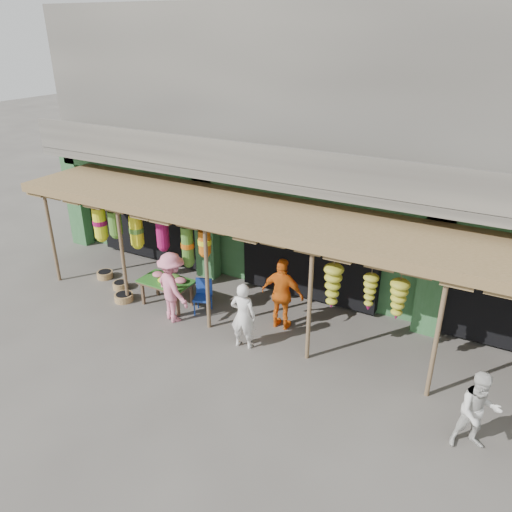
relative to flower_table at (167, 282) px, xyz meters
The scene contains 12 objects.
ground 3.06m from the flower_table, ahead, with size 80.00×80.00×0.00m, color #514C47.
building 6.18m from the flower_table, 57.47° to the left, with size 16.40×6.80×7.00m.
awning 3.48m from the flower_table, 12.13° to the left, with size 14.00×2.70×2.79m.
flower_table is the anchor object (origin of this frame).
blue_chair 0.99m from the flower_table, 10.29° to the left, with size 0.52×0.53×0.85m.
basket_left 2.58m from the flower_table, behind, with size 0.44×0.44×0.18m, color olive.
basket_mid 1.33m from the flower_table, 160.65° to the right, with size 0.48×0.48×0.19m, color #A38A49.
basket_right 1.76m from the flower_table, behind, with size 0.41×0.41×0.19m, color olive.
person_front 2.67m from the flower_table, 14.56° to the right, with size 0.57×0.37×1.56m, color white.
person_right 7.52m from the flower_table, 10.30° to the right, with size 0.72×0.56×1.49m, color silver.
person_vendor 3.03m from the flower_table, ahead, with size 1.03×0.43×1.76m, color orange.
person_shopper 0.78m from the flower_table, 41.74° to the right, with size 1.13×0.65×1.75m, color pink.
Camera 1 is at (4.24, -8.44, 6.47)m, focal length 35.00 mm.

